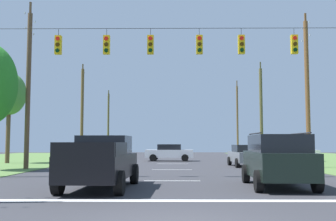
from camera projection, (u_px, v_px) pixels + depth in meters
name	position (u px, v px, depth m)	size (l,w,h in m)	color
stop_bar_stripe	(172.00, 201.00, 11.59)	(15.71, 0.45, 0.01)	white
lane_dash_0	(172.00, 181.00, 17.57)	(0.15, 2.50, 0.01)	white
lane_dash_1	(172.00, 170.00, 24.71)	(0.15, 2.50, 0.01)	white
lane_dash_2	(172.00, 164.00, 31.51)	(0.15, 2.50, 0.01)	white
overhead_signal_span	(174.00, 84.00, 19.72)	(18.64, 0.31, 7.83)	brown
pickup_truck	(101.00, 162.00, 14.74)	(2.43, 5.47, 1.95)	black
suv_black	(277.00, 159.00, 15.11)	(2.40, 4.89, 2.05)	black
distant_car_crossing_white	(169.00, 152.00, 36.24)	(4.38, 2.18, 1.52)	silver
distant_car_oncoming	(293.00, 153.00, 35.44)	(4.42, 2.27, 1.52)	silver
distant_car_far_parked	(246.00, 155.00, 28.04)	(2.15, 4.37, 1.52)	slate
utility_pole_mid_right	(307.00, 90.00, 26.84)	(0.30, 1.65, 10.52)	brown
utility_pole_far_right	(261.00, 112.00, 41.16)	(0.32, 1.86, 10.08)	brown
utility_pole_near_left	(237.00, 118.00, 57.43)	(0.27, 1.97, 10.66)	brown
utility_pole_far_left	(28.00, 86.00, 25.62)	(0.30, 1.93, 10.86)	brown
utility_pole_distant_right	(82.00, 112.00, 41.85)	(0.32, 1.55, 9.98)	brown
utility_pole_distant_left	(108.00, 123.00, 58.54)	(0.28, 1.55, 9.38)	brown
tree_roadside_right	(9.00, 94.00, 32.42)	(2.70, 2.70, 7.39)	brown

